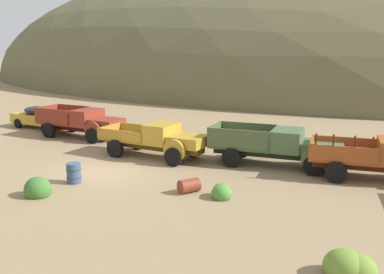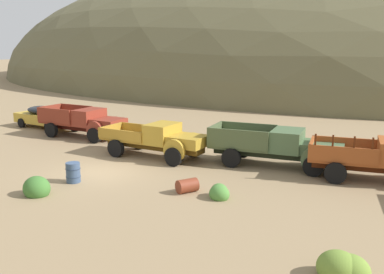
% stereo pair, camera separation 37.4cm
% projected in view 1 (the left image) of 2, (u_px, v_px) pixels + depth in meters
% --- Properties ---
extents(ground_plane, '(300.00, 300.00, 0.00)m').
position_uv_depth(ground_plane, '(101.00, 173.00, 20.78)').
color(ground_plane, '#937A56').
extents(hill_center, '(119.93, 79.04, 39.49)m').
position_uv_depth(hill_center, '(286.00, 79.00, 77.22)').
color(hill_center, brown).
rests_on(hill_center, ground).
extents(car_faded_yellow, '(5.12, 2.14, 1.57)m').
position_uv_depth(car_faded_yellow, '(43.00, 117.00, 31.71)').
color(car_faded_yellow, gold).
rests_on(car_faded_yellow, ground).
extents(truck_rust_red, '(6.20, 2.93, 1.91)m').
position_uv_depth(truck_rust_red, '(86.00, 123.00, 28.39)').
color(truck_rust_red, '#42140D').
rests_on(truck_rust_red, ground).
extents(truck_mustard, '(6.19, 2.75, 1.89)m').
position_uv_depth(truck_mustard, '(161.00, 140.00, 23.31)').
color(truck_mustard, '#593D12').
rests_on(truck_mustard, ground).
extents(truck_weathered_green, '(6.77, 3.49, 1.91)m').
position_uv_depth(truck_weathered_green, '(284.00, 146.00, 21.72)').
color(truck_weathered_green, '#232B1B').
rests_on(truck_weathered_green, ground).
extents(oil_drum_spare, '(0.87, 1.01, 0.57)m').
position_uv_depth(oil_drum_spare, '(189.00, 186.00, 18.02)').
color(oil_drum_spare, brown).
rests_on(oil_drum_spare, ground).
extents(oil_drum_foreground, '(0.67, 0.67, 0.89)m').
position_uv_depth(oil_drum_foreground, '(74.00, 173.00, 19.23)').
color(oil_drum_foreground, '#384C6B').
rests_on(oil_drum_foreground, ground).
extents(bush_back_edge, '(1.37, 1.09, 0.95)m').
position_uv_depth(bush_back_edge, '(350.00, 268.00, 11.45)').
color(bush_back_edge, olive).
rests_on(bush_back_edge, ground).
extents(bush_near_barrel, '(0.91, 0.91, 0.72)m').
position_uv_depth(bush_near_barrel, '(221.00, 193.00, 17.41)').
color(bush_near_barrel, '#4C8438').
rests_on(bush_near_barrel, ground).
extents(bush_front_left, '(1.15, 1.04, 1.01)m').
position_uv_depth(bush_front_left, '(38.00, 190.00, 17.59)').
color(bush_front_left, '#3D702D').
rests_on(bush_front_left, ground).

